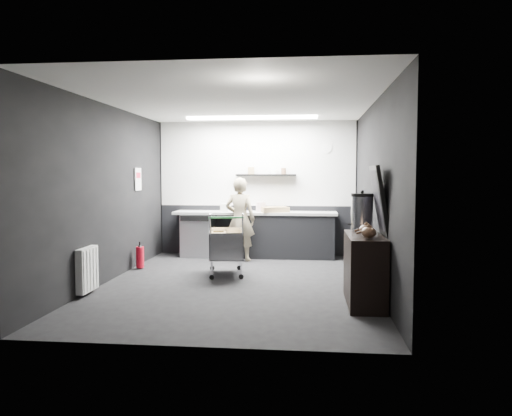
# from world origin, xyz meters

# --- Properties ---
(floor) EXTENTS (5.50, 5.50, 0.00)m
(floor) POSITION_xyz_m (0.00, 0.00, 0.00)
(floor) COLOR black
(floor) RESTS_ON ground
(ceiling) EXTENTS (5.50, 5.50, 0.00)m
(ceiling) POSITION_xyz_m (0.00, 0.00, 2.70)
(ceiling) COLOR white
(ceiling) RESTS_ON wall_back
(wall_back) EXTENTS (5.50, 0.00, 5.50)m
(wall_back) POSITION_xyz_m (0.00, 2.75, 1.35)
(wall_back) COLOR black
(wall_back) RESTS_ON floor
(wall_front) EXTENTS (5.50, 0.00, 5.50)m
(wall_front) POSITION_xyz_m (0.00, -2.75, 1.35)
(wall_front) COLOR black
(wall_front) RESTS_ON floor
(wall_left) EXTENTS (0.00, 5.50, 5.50)m
(wall_left) POSITION_xyz_m (-2.00, 0.00, 1.35)
(wall_left) COLOR black
(wall_left) RESTS_ON floor
(wall_right) EXTENTS (0.00, 5.50, 5.50)m
(wall_right) POSITION_xyz_m (2.00, 0.00, 1.35)
(wall_right) COLOR black
(wall_right) RESTS_ON floor
(kitchen_wall_panel) EXTENTS (3.95, 0.02, 1.70)m
(kitchen_wall_panel) POSITION_xyz_m (0.00, 2.73, 1.85)
(kitchen_wall_panel) COLOR silver
(kitchen_wall_panel) RESTS_ON wall_back
(dado_panel) EXTENTS (3.95, 0.02, 1.00)m
(dado_panel) POSITION_xyz_m (0.00, 2.73, 0.50)
(dado_panel) COLOR black
(dado_panel) RESTS_ON wall_back
(floating_shelf) EXTENTS (1.20, 0.22, 0.04)m
(floating_shelf) POSITION_xyz_m (0.20, 2.62, 1.62)
(floating_shelf) COLOR black
(floating_shelf) RESTS_ON wall_back
(wall_clock) EXTENTS (0.20, 0.03, 0.20)m
(wall_clock) POSITION_xyz_m (1.40, 2.72, 2.15)
(wall_clock) COLOR white
(wall_clock) RESTS_ON wall_back
(poster) EXTENTS (0.02, 0.30, 0.40)m
(poster) POSITION_xyz_m (-1.98, 1.30, 1.55)
(poster) COLOR white
(poster) RESTS_ON wall_left
(poster_red_band) EXTENTS (0.02, 0.22, 0.10)m
(poster_red_band) POSITION_xyz_m (-1.98, 1.30, 1.62)
(poster_red_band) COLOR red
(poster_red_band) RESTS_ON poster
(radiator) EXTENTS (0.10, 0.50, 0.60)m
(radiator) POSITION_xyz_m (-1.94, -0.90, 0.35)
(radiator) COLOR white
(radiator) RESTS_ON wall_left
(ceiling_strip) EXTENTS (2.40, 0.20, 0.04)m
(ceiling_strip) POSITION_xyz_m (0.00, 1.85, 2.67)
(ceiling_strip) COLOR white
(ceiling_strip) RESTS_ON ceiling
(prep_counter) EXTENTS (3.20, 0.61, 0.90)m
(prep_counter) POSITION_xyz_m (0.14, 2.42, 0.46)
(prep_counter) COLOR black
(prep_counter) RESTS_ON floor
(person) EXTENTS (0.63, 0.46, 1.58)m
(person) POSITION_xyz_m (-0.24, 1.97, 0.79)
(person) COLOR beige
(person) RESTS_ON floor
(shopping_cart) EXTENTS (0.69, 0.99, 0.99)m
(shopping_cart) POSITION_xyz_m (-0.29, 0.65, 0.47)
(shopping_cart) COLOR silver
(shopping_cart) RESTS_ON floor
(sideboard) EXTENTS (0.50, 1.17, 1.76)m
(sideboard) POSITION_xyz_m (1.77, -0.94, 0.56)
(sideboard) COLOR black
(sideboard) RESTS_ON floor
(fire_extinguisher) EXTENTS (0.14, 0.14, 0.45)m
(fire_extinguisher) POSITION_xyz_m (-1.85, 0.97, 0.22)
(fire_extinguisher) COLOR red
(fire_extinguisher) RESTS_ON floor
(cardboard_box) EXTENTS (0.62, 0.55, 0.10)m
(cardboard_box) POSITION_xyz_m (0.38, 2.37, 0.95)
(cardboard_box) COLOR olive
(cardboard_box) RESTS_ON prep_counter
(pink_tub) EXTENTS (0.19, 0.19, 0.19)m
(pink_tub) POSITION_xyz_m (0.11, 2.42, 1.00)
(pink_tub) COLOR beige
(pink_tub) RESTS_ON prep_counter
(white_container) EXTENTS (0.21, 0.19, 0.15)m
(white_container) POSITION_xyz_m (-0.58, 2.37, 0.98)
(white_container) COLOR white
(white_container) RESTS_ON prep_counter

